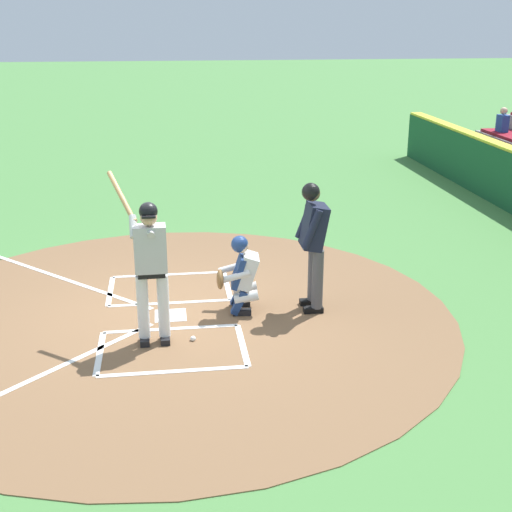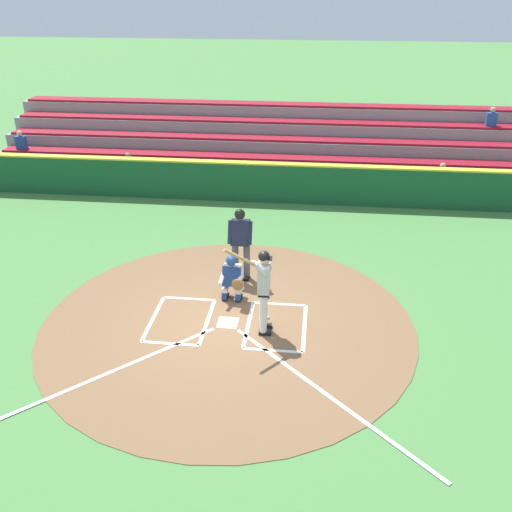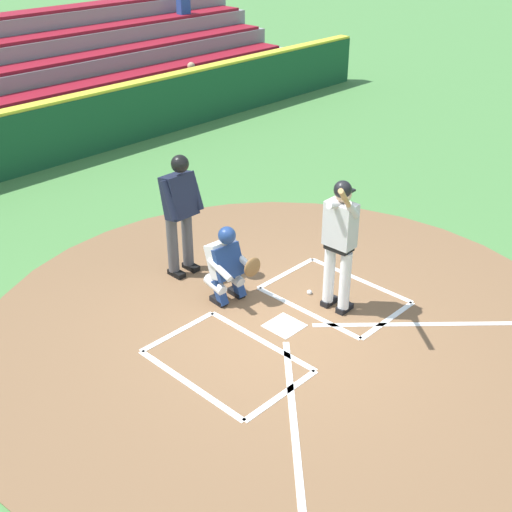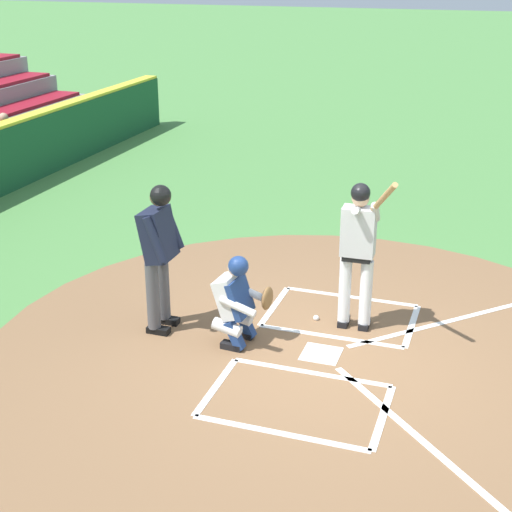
# 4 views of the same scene
# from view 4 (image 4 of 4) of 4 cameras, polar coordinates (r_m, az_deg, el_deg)

# --- Properties ---
(ground_plane) EXTENTS (120.00, 120.00, 0.00)m
(ground_plane) POSITION_cam_4_polar(r_m,az_deg,el_deg) (8.85, 4.96, -7.48)
(ground_plane) COLOR #4C8442
(dirt_circle) EXTENTS (8.00, 8.00, 0.01)m
(dirt_circle) POSITION_cam_4_polar(r_m,az_deg,el_deg) (8.85, 4.96, -7.45)
(dirt_circle) COLOR brown
(dirt_circle) RESTS_ON ground
(home_plate_and_chalk) EXTENTS (7.93, 4.91, 0.01)m
(home_plate_and_chalk) POSITION_cam_4_polar(r_m,az_deg,el_deg) (8.72, 10.64, -8.21)
(home_plate_and_chalk) COLOR white
(home_plate_and_chalk) RESTS_ON dirt_circle
(batter) EXTENTS (0.92, 0.73, 2.13)m
(batter) POSITION_cam_4_polar(r_m,az_deg,el_deg) (9.04, 7.78, 0.75)
(batter) COLOR white
(batter) RESTS_ON ground
(catcher) EXTENTS (0.59, 0.64, 1.13)m
(catcher) POSITION_cam_4_polar(r_m,az_deg,el_deg) (8.80, -1.39, -3.25)
(catcher) COLOR black
(catcher) RESTS_ON ground
(plate_umpire) EXTENTS (0.58, 0.41, 1.86)m
(plate_umpire) POSITION_cam_4_polar(r_m,az_deg,el_deg) (9.03, -7.37, 0.59)
(plate_umpire) COLOR #4C4C51
(plate_umpire) RESTS_ON ground
(baseball) EXTENTS (0.07, 0.07, 0.07)m
(baseball) POSITION_cam_4_polar(r_m,az_deg,el_deg) (9.61, 4.58, -4.71)
(baseball) COLOR white
(baseball) RESTS_ON ground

